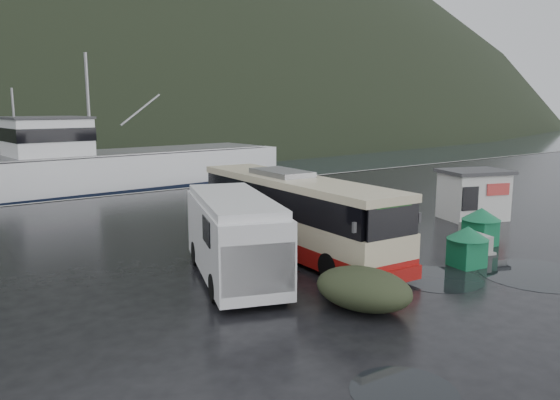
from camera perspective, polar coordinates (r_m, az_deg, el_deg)
ground at (r=19.15m, az=4.05°, el=-7.34°), size 160.00×160.00×0.00m
quay_edge at (r=36.33m, az=-16.96°, el=0.46°), size 160.00×0.60×1.50m
coach_bus at (r=21.60m, az=1.47°, el=-5.33°), size 3.60×11.28×3.14m
white_van at (r=18.33m, az=-4.76°, el=-8.14°), size 4.44×7.04×2.79m
waste_bin_left at (r=20.65m, az=18.86°, el=-6.58°), size 1.23×1.23×1.46m
waste_bin_right at (r=23.88m, az=20.12°, el=-4.46°), size 1.14×1.14×1.56m
dome_tent at (r=15.90m, az=8.65°, el=-11.09°), size 2.63×3.27×1.14m
ticket_kiosk at (r=29.24m, az=19.42°, el=-1.87°), size 3.83×3.37×2.49m
jersey_barrier_a at (r=21.14m, az=10.09°, el=-5.82°), size 0.87×1.51×0.72m
jersey_barrier_b at (r=22.88m, az=19.85°, el=-5.05°), size 1.14×1.59×0.72m
jersey_barrier_c at (r=24.63m, az=19.64°, el=-4.00°), size 0.78×1.47×0.72m
fishing_trawler at (r=46.01m, az=-15.29°, el=2.43°), size 28.00×7.78×11.07m
puddles at (r=19.58m, az=16.09°, el=-7.31°), size 12.62×15.41×0.01m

